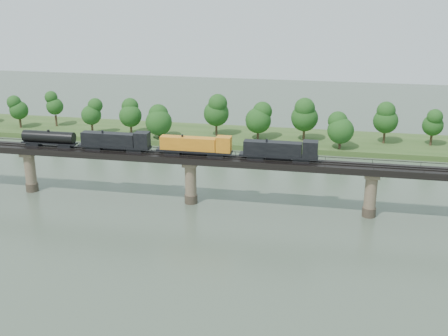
# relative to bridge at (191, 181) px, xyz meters

# --- Properties ---
(ground) EXTENTS (400.00, 400.00, 0.00)m
(ground) POSITION_rel_bridge_xyz_m (0.00, -30.00, -5.46)
(ground) COLOR #3A4939
(ground) RESTS_ON ground
(far_bank) EXTENTS (300.00, 24.00, 1.60)m
(far_bank) POSITION_rel_bridge_xyz_m (0.00, 55.00, -4.66)
(far_bank) COLOR #314C1E
(far_bank) RESTS_ON ground
(bridge) EXTENTS (236.00, 30.00, 11.50)m
(bridge) POSITION_rel_bridge_xyz_m (0.00, 0.00, 0.00)
(bridge) COLOR #473A2D
(bridge) RESTS_ON ground
(bridge_superstructure) EXTENTS (220.00, 4.90, 0.75)m
(bridge_superstructure) POSITION_rel_bridge_xyz_m (0.00, 0.00, 6.33)
(bridge_superstructure) COLOR black
(bridge_superstructure) RESTS_ON bridge
(far_treeline) EXTENTS (289.06, 17.54, 13.60)m
(far_treeline) POSITION_rel_bridge_xyz_m (-8.21, 50.52, 3.37)
(far_treeline) COLOR #382619
(far_treeline) RESTS_ON far_bank
(freight_train) EXTENTS (69.41, 2.70, 4.78)m
(freight_train) POSITION_rel_bridge_xyz_m (-5.18, -0.00, 8.32)
(freight_train) COLOR black
(freight_train) RESTS_ON bridge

